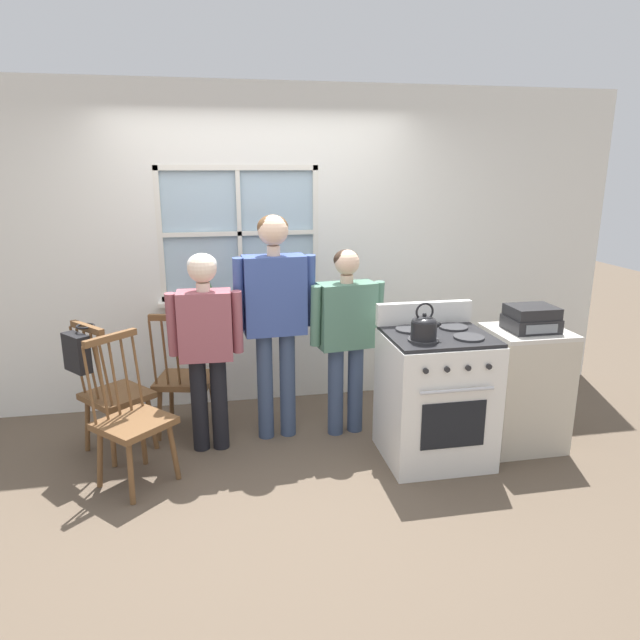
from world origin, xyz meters
TOP-DOWN VIEW (x-y plane):
  - ground_plane at (0.00, 0.00)m, footprint 16.00×16.00m
  - wall_back at (0.01, 1.40)m, footprint 6.40×0.16m
  - chair_by_window at (-1.16, 0.59)m, footprint 0.58×0.58m
  - chair_near_wall at (-0.98, 0.12)m, footprint 0.58×0.58m
  - chair_center_cluster at (-0.67, 0.81)m, footprint 0.50×0.49m
  - person_elderly_left at (-0.49, 0.51)m, footprint 0.53×0.23m
  - person_teen_center at (0.02, 0.62)m, footprint 0.61×0.25m
  - person_adult_right at (0.56, 0.58)m, footprint 0.59×0.27m
  - stove at (1.09, 0.08)m, footprint 0.72×0.68m
  - kettle at (0.93, -0.05)m, footprint 0.21×0.17m
  - potted_plant at (-0.47, 1.31)m, footprint 0.14×0.14m
  - handbag at (-1.34, 0.44)m, footprint 0.25×0.25m
  - side_counter at (1.80, 0.14)m, footprint 0.55×0.50m
  - stereo at (1.80, 0.12)m, footprint 0.34×0.29m

SIDE VIEW (x-z plane):
  - ground_plane at x=0.00m, z-range 0.00..0.00m
  - chair_by_window at x=-1.16m, z-range -0.06..0.94m
  - chair_near_wall at x=-0.98m, z-range -0.06..0.94m
  - chair_center_cluster at x=-0.67m, z-range -0.06..0.94m
  - side_counter at x=1.80m, z-range 0.00..0.90m
  - stove at x=1.09m, z-range -0.07..1.02m
  - handbag at x=-1.34m, z-range 0.68..0.98m
  - person_adult_right at x=0.56m, z-range 0.14..1.59m
  - person_elderly_left at x=-0.49m, z-range 0.15..1.62m
  - stereo at x=1.80m, z-range 0.90..1.08m
  - potted_plant at x=-0.47m, z-range 0.90..1.13m
  - kettle at x=0.93m, z-range 0.90..1.15m
  - person_teen_center at x=0.02m, z-range 0.20..1.91m
  - wall_back at x=0.01m, z-range -0.01..2.69m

